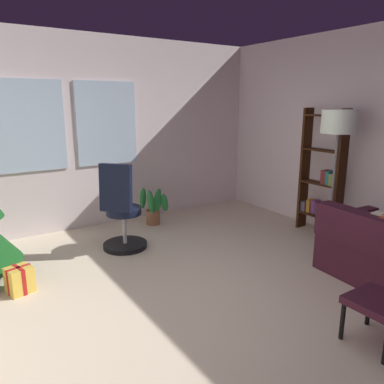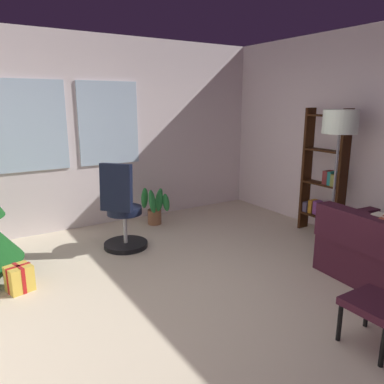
{
  "view_description": "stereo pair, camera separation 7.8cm",
  "coord_description": "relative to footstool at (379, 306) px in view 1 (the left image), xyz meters",
  "views": [
    {
      "loc": [
        -1.87,
        -2.46,
        1.84
      ],
      "look_at": [
        0.46,
        1.08,
        0.8
      ],
      "focal_mm": 34.94,
      "sensor_mm": 36.0,
      "label": 1
    },
    {
      "loc": [
        -1.81,
        -2.5,
        1.84
      ],
      "look_at": [
        0.46,
        1.08,
        0.8
      ],
      "focal_mm": 34.94,
      "sensor_mm": 36.0,
      "label": 2
    }
  ],
  "objects": [
    {
      "name": "wall_back_with_windows",
      "position": [
        -0.74,
        4.02,
        1.07
      ],
      "size": [
        5.3,
        0.12,
        2.76
      ],
      "color": "silver",
      "rests_on": "ground_plane"
    },
    {
      "name": "floor_lamp",
      "position": [
        1.35,
        1.46,
        1.19
      ],
      "size": [
        0.41,
        0.41,
        1.74
      ],
      "color": "slate",
      "rests_on": "ground_plane"
    },
    {
      "name": "ground_plane",
      "position": [
        -0.73,
        1.11,
        -0.37
      ],
      "size": [
        5.3,
        5.73,
        0.1
      ],
      "primitive_type": "cube",
      "color": "beige"
    },
    {
      "name": "bookshelf",
      "position": [
        1.71,
        1.9,
        0.46
      ],
      "size": [
        0.18,
        0.64,
        1.75
      ],
      "color": "#341A0A",
      "rests_on": "ground_plane"
    },
    {
      "name": "gift_box_gold",
      "position": [
        -2.17,
        2.38,
        -0.19
      ],
      "size": [
        0.27,
        0.26,
        0.27
      ],
      "color": "gold",
      "rests_on": "ground_plane"
    },
    {
      "name": "office_chair",
      "position": [
        -0.88,
        2.85,
        0.12
      ],
      "size": [
        0.6,
        0.59,
        1.12
      ],
      "color": "black",
      "rests_on": "ground_plane"
    },
    {
      "name": "potted_plant",
      "position": [
        -0.1,
        3.5,
        -0.04
      ],
      "size": [
        0.39,
        0.47,
        0.59
      ],
      "color": "brown",
      "rests_on": "ground_plane"
    },
    {
      "name": "footstool",
      "position": [
        0.0,
        0.0,
        0.0
      ],
      "size": [
        0.42,
        0.41,
        0.37
      ],
      "color": "#391523",
      "rests_on": "ground_plane"
    }
  ]
}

